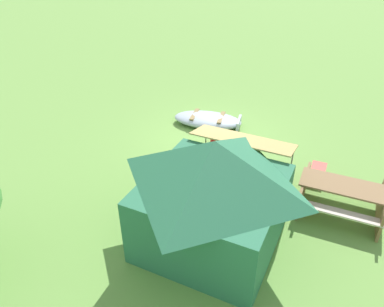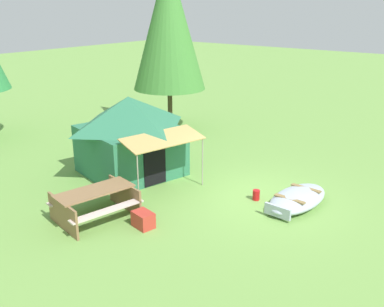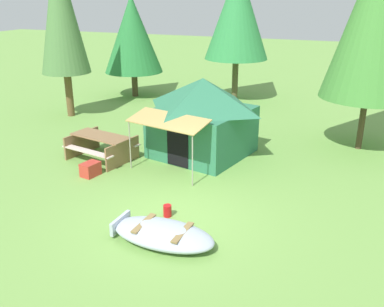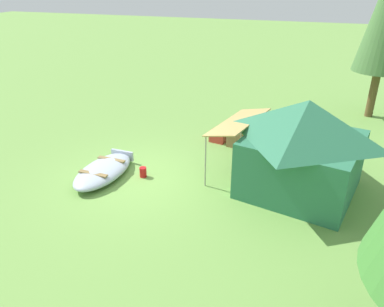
{
  "view_description": "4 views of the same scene",
  "coord_description": "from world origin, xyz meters",
  "px_view_note": "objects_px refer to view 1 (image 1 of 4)",
  "views": [
    {
      "loc": [
        -1.57,
        9.97,
        5.88
      ],
      "look_at": [
        0.17,
        1.97,
        0.74
      ],
      "focal_mm": 34.6,
      "sensor_mm": 36.0,
      "label": 1
    },
    {
      "loc": [
        -9.96,
        -5.46,
        5.19
      ],
      "look_at": [
        -0.55,
        1.86,
        1.08
      ],
      "focal_mm": 41.16,
      "sensor_mm": 36.0,
      "label": 2
    },
    {
      "loc": [
        3.73,
        -8.24,
        5.02
      ],
      "look_at": [
        -0.15,
        1.73,
        0.95
      ],
      "focal_mm": 40.46,
      "sensor_mm": 36.0,
      "label": 3
    },
    {
      "loc": [
        8.37,
        4.21,
        5.23
      ],
      "look_at": [
        -0.31,
        1.35,
        0.84
      ],
      "focal_mm": 35.28,
      "sensor_mm": 36.0,
      "label": 4
    }
  ],
  "objects_px": {
    "cooler_box": "(318,173)",
    "fuel_can": "(214,137)",
    "picnic_table": "(342,195)",
    "beached_rowboat": "(208,120)",
    "canvas_cabin_tent": "(213,192)"
  },
  "relations": [
    {
      "from": "canvas_cabin_tent",
      "to": "cooler_box",
      "type": "relative_size",
      "value": 8.0
    },
    {
      "from": "beached_rowboat",
      "to": "cooler_box",
      "type": "xyz_separation_m",
      "value": [
        -3.41,
        2.44,
        -0.01
      ]
    },
    {
      "from": "picnic_table",
      "to": "cooler_box",
      "type": "xyz_separation_m",
      "value": [
        0.41,
        -1.26,
        -0.29
      ]
    },
    {
      "from": "canvas_cabin_tent",
      "to": "beached_rowboat",
      "type": "bearing_deg",
      "value": -79.03
    },
    {
      "from": "cooler_box",
      "to": "fuel_can",
      "type": "distance_m",
      "value": 3.35
    },
    {
      "from": "canvas_cabin_tent",
      "to": "fuel_can",
      "type": "distance_m",
      "value": 4.4
    },
    {
      "from": "cooler_box",
      "to": "fuel_can",
      "type": "relative_size",
      "value": 1.83
    },
    {
      "from": "picnic_table",
      "to": "fuel_can",
      "type": "height_order",
      "value": "picnic_table"
    },
    {
      "from": "canvas_cabin_tent",
      "to": "cooler_box",
      "type": "xyz_separation_m",
      "value": [
        -2.39,
        -2.81,
        -1.09
      ]
    },
    {
      "from": "beached_rowboat",
      "to": "picnic_table",
      "type": "relative_size",
      "value": 1.07
    },
    {
      "from": "beached_rowboat",
      "to": "canvas_cabin_tent",
      "type": "distance_m",
      "value": 5.46
    },
    {
      "from": "picnic_table",
      "to": "fuel_can",
      "type": "xyz_separation_m",
      "value": [
        3.45,
        -2.65,
        -0.35
      ]
    },
    {
      "from": "fuel_can",
      "to": "beached_rowboat",
      "type": "bearing_deg",
      "value": -70.97
    },
    {
      "from": "beached_rowboat",
      "to": "canvas_cabin_tent",
      "type": "bearing_deg",
      "value": 100.97
    },
    {
      "from": "beached_rowboat",
      "to": "fuel_can",
      "type": "height_order",
      "value": "beached_rowboat"
    }
  ]
}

